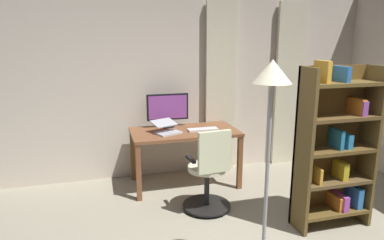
{
  "coord_description": "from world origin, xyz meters",
  "views": [
    {
      "loc": [
        1.29,
        2.03,
        1.93
      ],
      "look_at": [
        0.26,
        -1.66,
        1.04
      ],
      "focal_mm": 32.24,
      "sensor_mm": 36.0,
      "label": 1
    }
  ],
  "objects_px": {
    "computer_monitor": "(168,108)",
    "computer_keyboard": "(203,129)",
    "desk": "(184,137)",
    "laptop": "(167,129)",
    "floor_lamp": "(271,107)",
    "office_chair": "(209,174)",
    "bookshelf": "(334,148)"
  },
  "relations": [
    {
      "from": "office_chair",
      "to": "laptop",
      "type": "xyz_separation_m",
      "value": [
        0.33,
        -0.76,
        0.36
      ]
    },
    {
      "from": "computer_monitor",
      "to": "floor_lamp",
      "type": "distance_m",
      "value": 2.36
    },
    {
      "from": "laptop",
      "to": "floor_lamp",
      "type": "relative_size",
      "value": 0.23
    },
    {
      "from": "computer_keyboard",
      "to": "laptop",
      "type": "xyz_separation_m",
      "value": [
        0.49,
        0.0,
        0.04
      ]
    },
    {
      "from": "office_chair",
      "to": "computer_keyboard",
      "type": "xyz_separation_m",
      "value": [
        -0.16,
        -0.76,
        0.32
      ]
    },
    {
      "from": "office_chair",
      "to": "floor_lamp",
      "type": "height_order",
      "value": "floor_lamp"
    },
    {
      "from": "laptop",
      "to": "floor_lamp",
      "type": "distance_m",
      "value": 2.12
    },
    {
      "from": "desk",
      "to": "office_chair",
      "type": "distance_m",
      "value": 0.85
    },
    {
      "from": "computer_monitor",
      "to": "laptop",
      "type": "relative_size",
      "value": 1.4
    },
    {
      "from": "laptop",
      "to": "floor_lamp",
      "type": "height_order",
      "value": "floor_lamp"
    },
    {
      "from": "computer_monitor",
      "to": "laptop",
      "type": "distance_m",
      "value": 0.39
    },
    {
      "from": "desk",
      "to": "computer_keyboard",
      "type": "relative_size",
      "value": 3.47
    },
    {
      "from": "computer_monitor",
      "to": "laptop",
      "type": "xyz_separation_m",
      "value": [
        0.08,
        0.32,
        -0.21
      ]
    },
    {
      "from": "desk",
      "to": "office_chair",
      "type": "bearing_deg",
      "value": 95.46
    },
    {
      "from": "computer_monitor",
      "to": "office_chair",
      "type": "bearing_deg",
      "value": 102.98
    },
    {
      "from": "office_chair",
      "to": "laptop",
      "type": "bearing_deg",
      "value": 108.12
    },
    {
      "from": "laptop",
      "to": "bookshelf",
      "type": "relative_size",
      "value": 0.24
    },
    {
      "from": "computer_keyboard",
      "to": "floor_lamp",
      "type": "height_order",
      "value": "floor_lamp"
    },
    {
      "from": "desk",
      "to": "bookshelf",
      "type": "height_order",
      "value": "bookshelf"
    },
    {
      "from": "computer_monitor",
      "to": "computer_keyboard",
      "type": "height_order",
      "value": "computer_monitor"
    },
    {
      "from": "floor_lamp",
      "to": "desk",
      "type": "bearing_deg",
      "value": -86.12
    },
    {
      "from": "floor_lamp",
      "to": "office_chair",
      "type": "bearing_deg",
      "value": -87.19
    },
    {
      "from": "floor_lamp",
      "to": "computer_monitor",
      "type": "bearing_deg",
      "value": -82.37
    },
    {
      "from": "computer_monitor",
      "to": "computer_keyboard",
      "type": "xyz_separation_m",
      "value": [
        -0.41,
        0.32,
        -0.25
      ]
    },
    {
      "from": "desk",
      "to": "laptop",
      "type": "height_order",
      "value": "laptop"
    },
    {
      "from": "computer_keyboard",
      "to": "office_chair",
      "type": "bearing_deg",
      "value": 78.22
    },
    {
      "from": "office_chair",
      "to": "desk",
      "type": "bearing_deg",
      "value": 90.05
    },
    {
      "from": "desk",
      "to": "office_chair",
      "type": "height_order",
      "value": "office_chair"
    },
    {
      "from": "office_chair",
      "to": "bookshelf",
      "type": "height_order",
      "value": "bookshelf"
    },
    {
      "from": "office_chair",
      "to": "computer_monitor",
      "type": "distance_m",
      "value": 1.24
    },
    {
      "from": "office_chair",
      "to": "laptop",
      "type": "relative_size",
      "value": 2.41
    },
    {
      "from": "computer_monitor",
      "to": "desk",
      "type": "bearing_deg",
      "value": 123.33
    }
  ]
}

